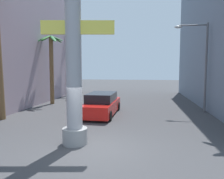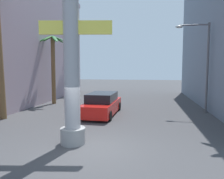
{
  "view_description": "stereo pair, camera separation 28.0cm",
  "coord_description": "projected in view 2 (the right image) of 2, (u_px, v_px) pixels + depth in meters",
  "views": [
    {
      "loc": [
        1.98,
        -8.52,
        3.3
      ],
      "look_at": [
        0.0,
        5.25,
        1.94
      ],
      "focal_mm": 35.0,
      "sensor_mm": 36.0,
      "label": 1
    },
    {
      "loc": [
        2.26,
        -8.48,
        3.3
      ],
      "look_at": [
        0.0,
        5.25,
        1.94
      ],
      "focal_mm": 35.0,
      "sensor_mm": 36.0,
      "label": 2
    }
  ],
  "objects": [
    {
      "name": "street_lamp",
      "position": [
        202.0,
        58.0,
        15.95
      ],
      "size": [
        2.43,
        0.28,
        6.59
      ],
      "color": "#59595E",
      "rests_on": "ground"
    },
    {
      "name": "ground_plane",
      "position": [
        121.0,
        107.0,
        18.83
      ],
      "size": [
        89.7,
        89.7,
        0.0
      ],
      "primitive_type": "plane",
      "color": "#424244"
    },
    {
      "name": "neon_sign_pole",
      "position": [
        71.0,
        29.0,
        9.12
      ],
      "size": [
        3.42,
        1.08,
        10.08
      ],
      "color": "#9E9EA3",
      "rests_on": "ground"
    },
    {
      "name": "building_left",
      "position": [
        0.0,
        35.0,
        18.88
      ],
      "size": [
        6.16,
        26.55,
        12.26
      ],
      "color": "#9E8C99",
      "rests_on": "ground"
    },
    {
      "name": "palm_tree_far_left",
      "position": [
        76.0,
        56.0,
        27.07
      ],
      "size": [
        3.1,
        3.21,
        8.33
      ],
      "color": "brown",
      "rests_on": "ground"
    },
    {
      "name": "car_lead",
      "position": [
        102.0,
        104.0,
        15.54
      ],
      "size": [
        2.2,
        5.14,
        1.56
      ],
      "color": "black",
      "rests_on": "ground"
    },
    {
      "name": "palm_tree_mid_left",
      "position": [
        53.0,
        61.0,
        20.1
      ],
      "size": [
        2.49,
        2.49,
        6.31
      ],
      "color": "brown",
      "rests_on": "ground"
    },
    {
      "name": "pedestrian_far_left",
      "position": [
        72.0,
        90.0,
        23.0
      ],
      "size": [
        0.37,
        0.37,
        1.71
      ],
      "color": "#1E233F",
      "rests_on": "ground"
    }
  ]
}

